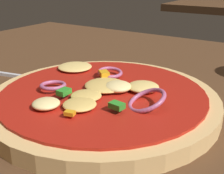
# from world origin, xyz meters

# --- Properties ---
(dining_table) EXTENTS (1.12, 0.93, 0.04)m
(dining_table) POSITION_xyz_m (0.00, 0.00, 0.02)
(dining_table) COLOR #4C301C
(dining_table) RESTS_ON ground
(pizza) EXTENTS (0.28, 0.28, 0.04)m
(pizza) POSITION_xyz_m (-0.04, 0.02, 0.05)
(pizza) COLOR tan
(pizza) RESTS_ON dining_table
(fork) EXTENTS (0.19, 0.05, 0.01)m
(fork) POSITION_xyz_m (-0.20, 0.04, 0.04)
(fork) COLOR silver
(fork) RESTS_ON dining_table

